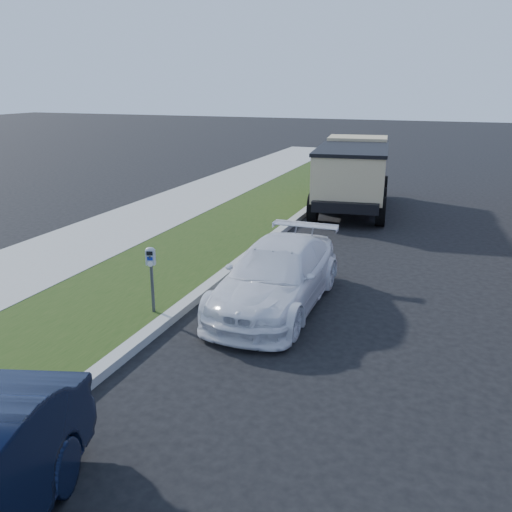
% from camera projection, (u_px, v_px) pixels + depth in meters
% --- Properties ---
extents(ground, '(120.00, 120.00, 0.00)m').
position_uv_depth(ground, '(312.00, 337.00, 9.29)').
color(ground, black).
rests_on(ground, ground).
extents(streetside, '(6.12, 50.00, 0.15)m').
position_uv_depth(streetside, '(108.00, 263.00, 12.92)').
color(streetside, gray).
rests_on(streetside, ground).
extents(parking_meter, '(0.20, 0.16, 1.25)m').
position_uv_depth(parking_meter, '(151.00, 266.00, 9.72)').
color(parking_meter, '#3F4247').
rests_on(parking_meter, ground).
extents(white_wagon, '(1.74, 4.28, 1.24)m').
position_uv_depth(white_wagon, '(277.00, 276.00, 10.39)').
color(white_wagon, white).
rests_on(white_wagon, ground).
extents(dump_truck, '(2.93, 6.06, 2.29)m').
position_uv_depth(dump_truck, '(353.00, 171.00, 18.57)').
color(dump_truck, black).
rests_on(dump_truck, ground).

